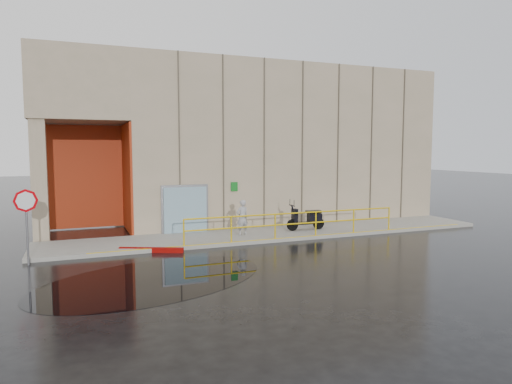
# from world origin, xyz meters

# --- Properties ---
(ground) EXTENTS (120.00, 120.00, 0.00)m
(ground) POSITION_xyz_m (0.00, 0.00, 0.00)
(ground) COLOR black
(ground) RESTS_ON ground
(sidewalk) EXTENTS (20.00, 3.00, 0.15)m
(sidewalk) POSITION_xyz_m (4.00, 4.50, 0.07)
(sidewalk) COLOR gray
(sidewalk) RESTS_ON ground
(building) EXTENTS (20.00, 10.17, 8.00)m
(building) POSITION_xyz_m (5.10, 10.98, 4.21)
(building) COLOR gray
(building) RESTS_ON ground
(guardrail) EXTENTS (9.56, 0.06, 1.03)m
(guardrail) POSITION_xyz_m (4.25, 3.15, 0.68)
(guardrail) COLOR #E3B80B
(guardrail) RESTS_ON sidewalk
(person) EXTENTS (0.61, 0.46, 1.51)m
(person) POSITION_xyz_m (2.32, 4.39, 0.90)
(person) COLOR #9B9CA0
(person) RESTS_ON sidewalk
(scooter) EXTENTS (1.84, 0.66, 1.41)m
(scooter) POSITION_xyz_m (5.42, 4.44, 0.96)
(scooter) COLOR black
(scooter) RESTS_ON sidewalk
(stop_sign) EXTENTS (0.73, 0.27, 2.52)m
(stop_sign) POSITION_xyz_m (-5.78, 2.67, 1.84)
(stop_sign) COLOR slate
(stop_sign) RESTS_ON ground
(red_curb) EXTENTS (2.26, 1.16, 0.18)m
(red_curb) POSITION_xyz_m (-1.74, 3.10, 0.09)
(red_curb) COLOR #7E0502
(red_curb) RESTS_ON ground
(puddle) EXTENTS (8.27, 6.66, 0.01)m
(puddle) POSITION_xyz_m (-2.26, -0.54, 0.00)
(puddle) COLOR black
(puddle) RESTS_ON ground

